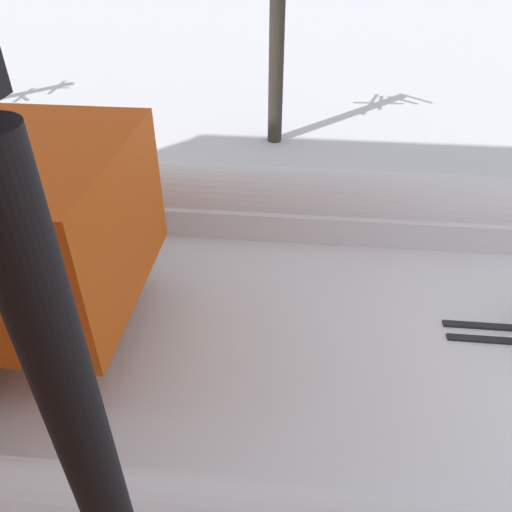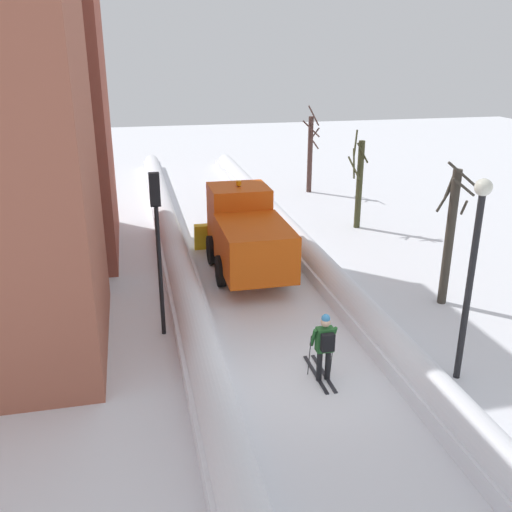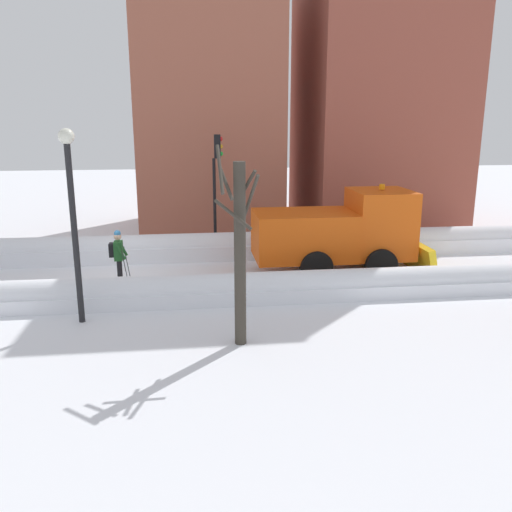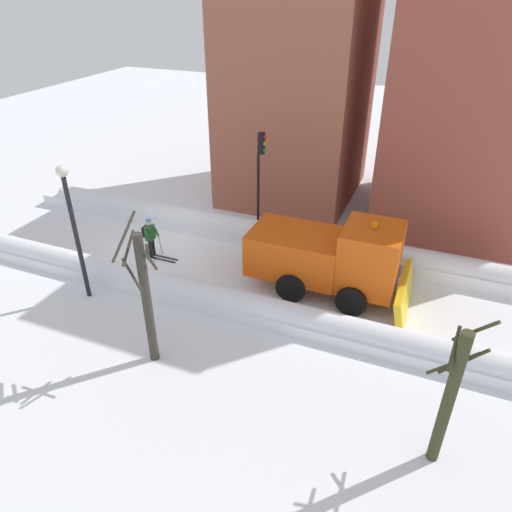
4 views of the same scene
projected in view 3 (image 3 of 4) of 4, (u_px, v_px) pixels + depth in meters
The scene contains 10 objects.
ground_plane at pixel (405, 270), 19.25m from camera, with size 80.00×80.00×0.00m, color white.
snowbank_left at pixel (381, 243), 21.56m from camera, with size 1.10×36.00×1.02m.
snowbank_right at pixel (437, 282), 16.75m from camera, with size 1.10×36.00×0.90m.
building_brick_near at pixel (208, 111), 25.29m from camera, with size 7.42×6.42×11.16m.
building_brick_mid at pixel (377, 70), 25.78m from camera, with size 7.95×7.06×15.04m.
plow_truck at pixel (341, 232), 18.61m from camera, with size 3.20×5.98×3.12m.
skier at pixel (119, 254), 17.46m from camera, with size 0.62×1.80×1.81m.
traffic_light_pole at pixel (217, 172), 20.86m from camera, with size 0.28×0.42×4.69m.
street_lamp at pixel (72, 203), 13.63m from camera, with size 0.40×0.40×5.08m.
bare_tree_near at pixel (239, 250), 12.49m from camera, with size 1.29×1.01×4.73m.
Camera 3 is at (17.70, 2.40, 5.35)m, focal length 37.68 mm.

